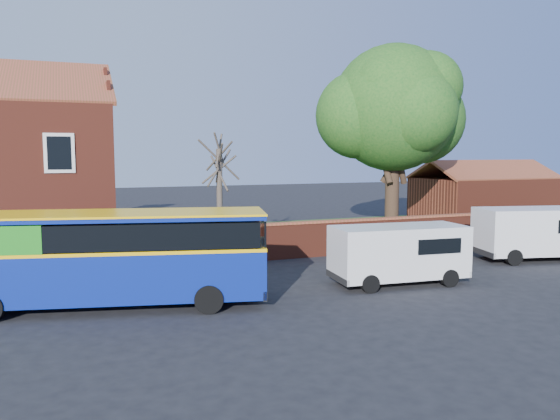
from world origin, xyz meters
name	(u,v)px	position (x,y,z in m)	size (l,w,h in m)	color
ground	(178,319)	(0.00, 0.00, 0.00)	(120.00, 120.00, 0.00)	black
grass_strip	(359,232)	(13.00, 13.00, 0.02)	(26.00, 12.00, 0.04)	#426B28
boundary_wall	(420,232)	(13.00, 7.00, 0.81)	(22.00, 0.38, 1.60)	maroon
outbuilding	(482,200)	(22.00, 13.00, 1.61)	(8.20, 5.06, 4.17)	maroon
bus	(96,254)	(-2.02, 2.00, 1.62)	(9.65, 4.40, 2.85)	navy
van_near	(399,252)	(8.04, 1.28, 1.15)	(4.84, 2.28, 2.06)	white
van_far	(538,231)	(16.05, 2.84, 1.26)	(5.45, 3.15, 2.25)	white
large_tree	(393,113)	(13.62, 10.56, 6.75)	(8.45, 6.69, 10.31)	black
bare_tree	(220,195)	(3.77, 9.61, 2.69)	(1.96, 2.34, 5.23)	#4C4238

